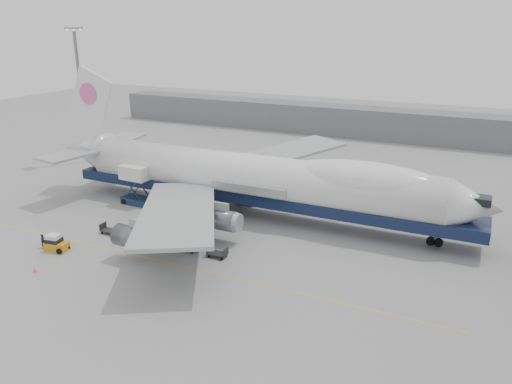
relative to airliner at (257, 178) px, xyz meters
The scene contains 14 objects.
ground 13.27m from the airliner, 93.08° to the right, with size 260.00×260.00×0.00m, color gray.
apron_line 18.87m from the airliner, 92.05° to the right, with size 60.00×0.15×0.01m, color gold.
hangar 59.01m from the airliner, 100.40° to the left, with size 110.00×8.00×7.00m, color slate.
floodlight_mast 45.14m from the airliner, 164.28° to the left, with size 2.40×2.40×25.43m.
airliner is the anchor object (origin of this frame).
catering_truck 18.97m from the airliner, 169.35° to the right, with size 4.90×3.53×6.05m.
baggage_tug 27.47m from the airliner, 129.30° to the right, with size 2.96×1.92×2.01m.
ground_worker 28.81m from the airliner, 132.01° to the right, with size 0.66×0.43×1.81m, color black.
traffic_cone 30.61m from the airliner, 119.88° to the right, with size 0.38×0.38×0.56m.
dolly_0 21.03m from the airliner, 135.91° to the right, with size 2.30×1.35×1.30m.
dolly_1 18.44m from the airliner, 126.78° to the right, with size 2.30×1.35×1.30m.
dolly_2 16.45m from the airliner, 114.84° to the right, with size 2.30×1.35×1.30m.
dolly_3 15.29m from the airliner, 100.10° to the right, with size 2.30×1.35×1.30m.
dolly_4 15.16m from the airliner, 83.91° to the right, with size 2.30×1.35×1.30m.
Camera 1 is at (29.00, -48.49, 26.34)m, focal length 35.00 mm.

